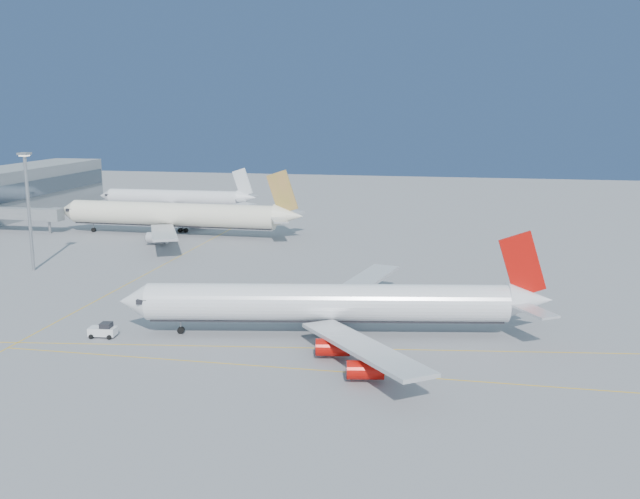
% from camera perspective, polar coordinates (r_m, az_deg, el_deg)
% --- Properties ---
extents(ground, '(500.00, 500.00, 0.00)m').
position_cam_1_polar(ground, '(108.87, -1.55, -6.83)').
color(ground, slate).
rests_on(ground, ground).
extents(jet_bridge, '(23.60, 3.60, 6.90)m').
position_cam_1_polar(jet_bridge, '(210.09, -22.53, 2.65)').
color(jet_bridge, gray).
rests_on(jet_bridge, ground).
extents(taxiway_lines, '(118.86, 140.00, 0.02)m').
position_cam_1_polar(taxiway_lines, '(118.56, -7.86, -5.39)').
color(taxiway_lines, '#EBB00D').
rests_on(taxiway_lines, ground).
extents(airliner_virgin, '(65.21, 57.93, 16.14)m').
position_cam_1_polar(airliner_virgin, '(107.52, 1.29, -4.35)').
color(airliner_virgin, white).
rests_on(airliner_virgin, ground).
extents(airliner_etihad, '(69.35, 64.21, 18.13)m').
position_cam_1_polar(airliner_etihad, '(193.59, -11.34, 2.73)').
color(airliner_etihad, '#F2E9CE').
rests_on(airliner_etihad, ground).
extents(airliner_third, '(54.14, 50.07, 14.56)m').
position_cam_1_polar(airliner_third, '(239.03, -11.39, 4.09)').
color(airliner_third, white).
rests_on(airliner_third, ground).
extents(pushback_tug, '(4.17, 2.77, 2.25)m').
position_cam_1_polar(pushback_tug, '(112.25, -16.94, -6.21)').
color(pushback_tug, white).
rests_on(pushback_tug, ground).
extents(light_mast, '(2.14, 2.14, 24.70)m').
position_cam_1_polar(light_mast, '(159.60, -22.31, 3.56)').
color(light_mast, gray).
rests_on(light_mast, ground).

